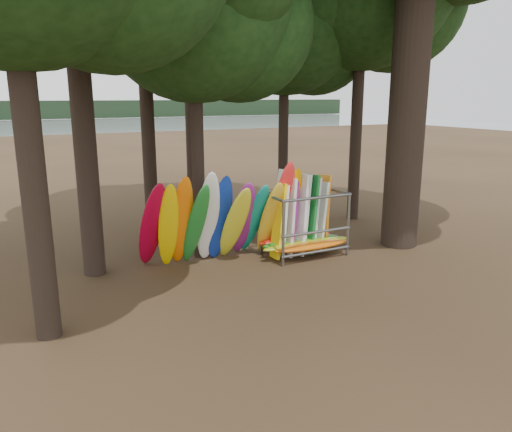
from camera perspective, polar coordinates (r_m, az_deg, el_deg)
name	(u,v)px	position (r m, az deg, el deg)	size (l,w,h in m)	color
ground	(288,271)	(15.06, 3.71, -6.26)	(120.00, 120.00, 0.00)	#47331E
lake	(64,134)	(72.74, -21.11, 8.69)	(160.00, 160.00, 0.00)	gray
far_shore	(38,110)	(122.46, -23.69, 11.04)	(160.00, 4.00, 4.00)	black
oak_3	(285,16)	(21.08, 3.32, 21.89)	(7.07, 7.07, 11.25)	black
oak_5	(193,1)	(15.88, -7.16, 23.22)	(6.76, 6.76, 10.75)	black
kayak_row	(224,219)	(15.49, -3.62, -0.36)	(5.39, 2.21, 3.25)	#B10425
storage_rack	(304,225)	(16.35, 5.47, -1.06)	(3.24, 1.53, 2.85)	slate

